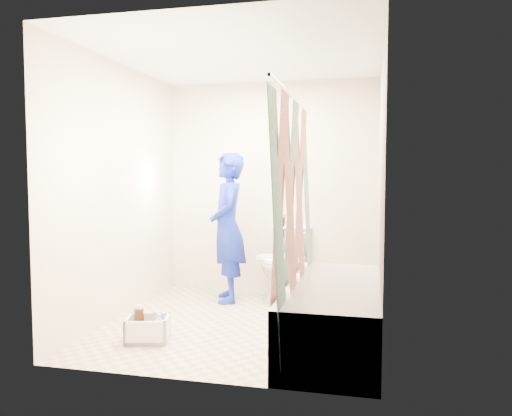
% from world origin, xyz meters
% --- Properties ---
extents(floor, '(2.60, 2.60, 0.00)m').
position_xyz_m(floor, '(0.00, 0.00, 0.00)').
color(floor, tan).
rests_on(floor, ground).
extents(ceiling, '(2.40, 2.60, 0.02)m').
position_xyz_m(ceiling, '(0.00, 0.00, 2.40)').
color(ceiling, silver).
rests_on(ceiling, wall_back).
extents(wall_back, '(2.40, 0.02, 2.40)m').
position_xyz_m(wall_back, '(0.00, 1.30, 1.20)').
color(wall_back, beige).
rests_on(wall_back, ground).
extents(wall_front, '(2.40, 0.02, 2.40)m').
position_xyz_m(wall_front, '(0.00, -1.30, 1.20)').
color(wall_front, beige).
rests_on(wall_front, ground).
extents(wall_left, '(0.02, 2.60, 2.40)m').
position_xyz_m(wall_left, '(-1.20, 0.00, 1.20)').
color(wall_left, beige).
rests_on(wall_left, ground).
extents(wall_right, '(0.02, 2.60, 2.40)m').
position_xyz_m(wall_right, '(1.20, 0.00, 1.20)').
color(wall_right, beige).
rests_on(wall_right, ground).
extents(bathtub, '(0.70, 1.75, 0.50)m').
position_xyz_m(bathtub, '(0.85, -0.43, 0.27)').
color(bathtub, white).
rests_on(bathtub, ground).
extents(curtain_rod, '(0.02, 1.90, 0.02)m').
position_xyz_m(curtain_rod, '(0.52, -0.43, 1.95)').
color(curtain_rod, silver).
rests_on(curtain_rod, wall_back).
extents(shower_curtain, '(0.06, 1.75, 1.80)m').
position_xyz_m(shower_curtain, '(0.52, -0.43, 1.02)').
color(shower_curtain, silver).
rests_on(shower_curtain, curtain_rod).
extents(toilet, '(0.55, 0.83, 0.79)m').
position_xyz_m(toilet, '(0.21, 1.00, 0.40)').
color(toilet, white).
rests_on(toilet, ground).
extents(tank_lid, '(0.51, 0.28, 0.04)m').
position_xyz_m(tank_lid, '(0.19, 0.87, 0.46)').
color(tank_lid, white).
rests_on(tank_lid, toilet).
extents(tank_internals, '(0.19, 0.07, 0.26)m').
position_xyz_m(tank_internals, '(0.20, 1.21, 0.78)').
color(tank_internals, black).
rests_on(tank_internals, toilet).
extents(plumber, '(0.56, 0.67, 1.58)m').
position_xyz_m(plumber, '(-0.36, 0.75, 0.79)').
color(plumber, '#1020A1').
rests_on(plumber, ground).
extents(cleaning_caddy, '(0.39, 0.34, 0.26)m').
position_xyz_m(cleaning_caddy, '(-0.62, -0.65, 0.09)').
color(cleaning_caddy, silver).
rests_on(cleaning_caddy, ground).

